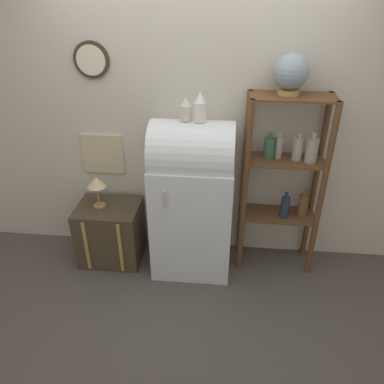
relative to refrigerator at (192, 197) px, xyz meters
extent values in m
plane|color=#4C4742|center=(0.00, -0.26, -0.73)|extent=(12.00, 12.00, 0.00)
cube|color=beige|center=(0.00, 0.31, 0.62)|extent=(7.00, 0.05, 2.70)
cylinder|color=#382D1E|center=(-0.85, 0.27, 1.08)|extent=(0.29, 0.03, 0.29)
cylinder|color=beige|center=(-0.85, 0.25, 1.08)|extent=(0.24, 0.01, 0.24)
cube|color=#C6B793|center=(-0.85, 0.27, 0.25)|extent=(0.38, 0.02, 0.37)
cube|color=silver|center=(0.00, 0.00, -0.19)|extent=(0.69, 0.57, 1.07)
cylinder|color=silver|center=(0.00, 0.00, 0.41)|extent=(0.67, 0.54, 0.54)
cylinder|color=#B7B7BC|center=(-0.19, -0.31, 0.15)|extent=(0.02, 0.02, 0.14)
cube|color=#423828|center=(-0.78, 0.02, -0.44)|extent=(0.57, 0.46, 0.57)
cube|color=#AD8942|center=(-0.94, -0.22, -0.44)|extent=(0.03, 0.01, 0.51)
cube|color=#AD8942|center=(-0.62, -0.22, -0.44)|extent=(0.03, 0.01, 0.51)
cylinder|color=brown|center=(0.44, -0.03, 0.07)|extent=(0.05, 0.05, 1.60)
cylinder|color=brown|center=(1.08, -0.03, 0.07)|extent=(0.05, 0.05, 1.60)
cylinder|color=brown|center=(0.44, 0.24, 0.07)|extent=(0.05, 0.05, 1.60)
cylinder|color=brown|center=(1.08, 0.24, 0.07)|extent=(0.05, 0.05, 1.60)
cube|color=brown|center=(0.76, 0.11, -0.20)|extent=(0.66, 0.30, 0.02)
cube|color=brown|center=(0.76, 0.11, 0.33)|extent=(0.66, 0.30, 0.02)
cube|color=brown|center=(0.76, 0.11, 0.87)|extent=(0.66, 0.30, 0.02)
cylinder|color=#23334C|center=(0.81, 0.06, -0.10)|extent=(0.08, 0.08, 0.20)
cylinder|color=#23334C|center=(0.81, 0.06, 0.03)|extent=(0.03, 0.03, 0.05)
cylinder|color=#9E998E|center=(0.70, 0.14, 0.43)|extent=(0.07, 0.07, 0.18)
cylinder|color=#9E998E|center=(0.70, 0.14, 0.55)|extent=(0.03, 0.03, 0.05)
cylinder|color=brown|center=(0.97, 0.10, -0.09)|extent=(0.09, 0.09, 0.21)
cylinder|color=brown|center=(0.97, 0.10, 0.04)|extent=(0.03, 0.03, 0.05)
cylinder|color=#335B3D|center=(0.62, 0.11, 0.43)|extent=(0.09, 0.09, 0.18)
cylinder|color=#335B3D|center=(0.62, 0.11, 0.54)|extent=(0.04, 0.04, 0.04)
cylinder|color=#9E998E|center=(0.86, 0.12, 0.44)|extent=(0.09, 0.09, 0.19)
cylinder|color=#9E998E|center=(0.86, 0.12, 0.55)|extent=(0.03, 0.03, 0.05)
cylinder|color=#9E998E|center=(0.96, 0.08, 0.44)|extent=(0.10, 0.10, 0.21)
cylinder|color=#9E998E|center=(0.96, 0.08, 0.57)|extent=(0.04, 0.04, 0.05)
cylinder|color=#AD8942|center=(0.73, 0.13, 0.90)|extent=(0.17, 0.17, 0.04)
sphere|color=#7F939E|center=(0.73, 0.13, 1.05)|extent=(0.26, 0.26, 0.26)
cylinder|color=beige|center=(-0.05, 0.01, 0.74)|extent=(0.09, 0.09, 0.12)
cone|color=beige|center=(-0.05, 0.01, 0.83)|extent=(0.08, 0.08, 0.06)
cylinder|color=white|center=(0.06, 0.00, 0.76)|extent=(0.09, 0.09, 0.15)
cone|color=white|center=(0.06, 0.00, 0.88)|extent=(0.08, 0.08, 0.08)
cylinder|color=#AD8942|center=(-0.85, 0.02, -0.15)|extent=(0.11, 0.11, 0.02)
cylinder|color=#AD8942|center=(-0.85, 0.02, -0.05)|extent=(0.02, 0.02, 0.19)
cone|color=#DBC184|center=(-0.85, 0.02, 0.09)|extent=(0.17, 0.17, 0.09)
camera|label=1|loc=(0.27, -2.79, 1.64)|focal=35.00mm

